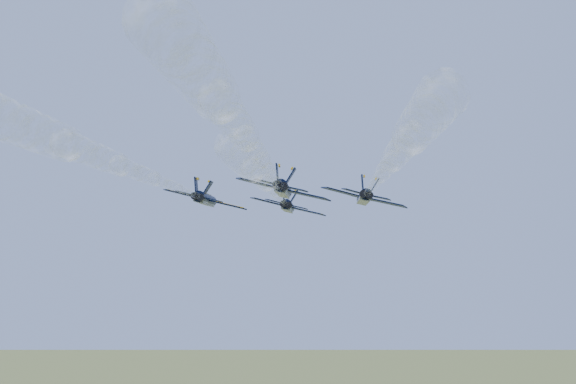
% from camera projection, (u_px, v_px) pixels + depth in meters
% --- Properties ---
extents(jet_lead, '(11.30, 15.10, 4.01)m').
position_uv_depth(jet_lead, '(288.00, 207.00, 119.97)').
color(jet_lead, black).
extents(jet_left, '(11.30, 15.10, 4.01)m').
position_uv_depth(jet_left, '(206.00, 199.00, 108.45)').
color(jet_left, black).
extents(jet_right, '(11.30, 15.10, 4.01)m').
position_uv_depth(jet_right, '(364.00, 198.00, 105.81)').
color(jet_right, black).
extents(jet_slot, '(11.30, 15.10, 4.01)m').
position_uv_depth(jet_slot, '(284.00, 190.00, 95.82)').
color(jet_slot, black).
extents(smoke_trail_lead, '(11.22, 65.21, 2.77)m').
position_uv_depth(smoke_trail_lead, '(263.00, 157.00, 69.32)').
color(smoke_trail_lead, white).
extents(smoke_trail_left, '(11.22, 65.21, 2.77)m').
position_uv_depth(smoke_trail_left, '(103.00, 133.00, 57.80)').
color(smoke_trail_left, white).
extents(smoke_trail_right, '(11.22, 65.21, 2.77)m').
position_uv_depth(smoke_trail_right, '(402.00, 127.00, 55.16)').
color(smoke_trail_right, white).
extents(smoke_trail_slot, '(11.22, 65.21, 2.77)m').
position_uv_depth(smoke_trail_slot, '(240.00, 94.00, 45.17)').
color(smoke_trail_slot, white).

